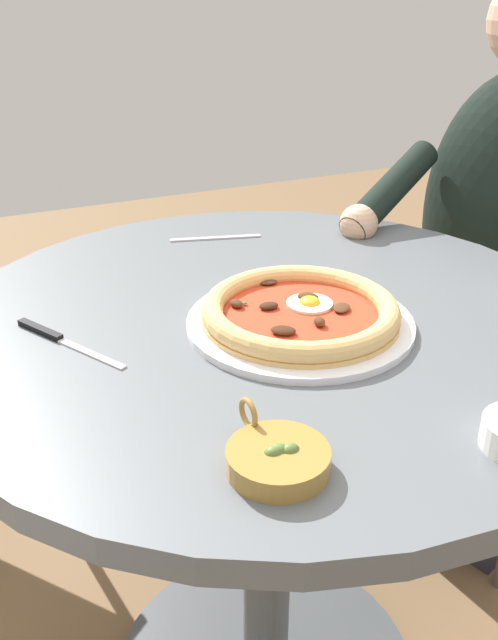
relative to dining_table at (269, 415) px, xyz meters
name	(u,v)px	position (x,y,z in m)	size (l,w,h in m)	color
dining_table	(269,415)	(0.00, 0.00, 0.00)	(0.92, 0.92, 0.75)	#565B60
pizza_on_plate	(300,314)	(0.02, -0.05, 0.19)	(0.31, 0.31, 0.04)	white
steak_knife	(54,336)	(-0.29, 0.05, 0.18)	(0.10, 0.18, 0.01)	silver
olive_pan	(277,458)	(-0.14, -0.31, 0.19)	(0.10, 0.13, 0.05)	olive
fork_utensil	(216,238)	(0.04, 0.31, 0.17)	(0.16, 0.05, 0.00)	#BCBCC1
diner_person	(486,316)	(0.62, 0.21, -0.05)	(0.56, 0.41, 1.19)	#282833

